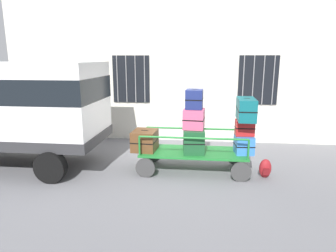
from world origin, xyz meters
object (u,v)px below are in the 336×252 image
(suitcase_midleft_top, at_px, (194,99))
(backpack, at_px, (265,169))
(suitcase_midleft_middle, at_px, (194,119))
(suitcase_center_top, at_px, (246,109))
(suitcase_left_bottom, at_px, (145,140))
(van, at_px, (12,103))
(luggage_cart, at_px, (193,155))
(suitcase_center_middle, at_px, (245,128))
(suitcase_midleft_bottom, at_px, (194,140))
(suitcase_center_bottom, at_px, (244,145))

(suitcase_midleft_top, relative_size, backpack, 1.09)
(suitcase_midleft_middle, relative_size, suitcase_center_top, 0.60)
(suitcase_left_bottom, height_order, backpack, suitcase_left_bottom)
(backpack, bearing_deg, suitcase_midleft_top, 171.45)
(suitcase_midleft_middle, bearing_deg, van, -179.35)
(luggage_cart, bearing_deg, suitcase_center_middle, 0.52)
(suitcase_center_top, bearing_deg, suitcase_center_middle, 90.00)
(suitcase_midleft_bottom, bearing_deg, suitcase_center_top, -0.25)
(van, xyz_separation_m, suitcase_midleft_bottom, (4.45, 0.04, -0.82))
(suitcase_center_top, bearing_deg, van, -179.68)
(luggage_cart, relative_size, suitcase_midleft_middle, 4.95)
(luggage_cart, relative_size, suitcase_center_top, 2.97)
(luggage_cart, xyz_separation_m, suitcase_midleft_top, (0.00, 0.02, 1.34))
(suitcase_midleft_middle, height_order, suitcase_midleft_top, suitcase_midleft_top)
(suitcase_center_top, distance_m, backpack, 1.42)
(suitcase_center_bottom, xyz_separation_m, suitcase_center_middle, (0.00, 0.03, 0.40))
(suitcase_midleft_top, distance_m, backpack, 2.26)
(suitcase_left_bottom, xyz_separation_m, suitcase_midleft_top, (1.17, 0.04, 1.01))
(suitcase_left_bottom, relative_size, suitcase_center_middle, 1.55)
(suitcase_center_middle, bearing_deg, backpack, -26.64)
(luggage_cart, height_order, suitcase_center_bottom, suitcase_center_bottom)
(van, xyz_separation_m, suitcase_midleft_middle, (4.45, 0.05, -0.31))
(van, bearing_deg, suitcase_midleft_middle, 0.65)
(suitcase_midleft_middle, relative_size, suitcase_center_middle, 1.17)
(suitcase_midleft_top, bearing_deg, suitcase_left_bottom, -177.92)
(van, height_order, suitcase_midleft_middle, van)
(suitcase_center_middle, bearing_deg, suitcase_midleft_bottom, -178.14)
(suitcase_midleft_top, distance_m, suitcase_center_bottom, 1.57)
(suitcase_left_bottom, bearing_deg, suitcase_midleft_middle, 0.46)
(backpack, bearing_deg, suitcase_center_middle, 153.36)
(suitcase_left_bottom, relative_size, suitcase_center_top, 0.79)
(suitcase_midleft_top, height_order, suitcase_center_top, suitcase_midleft_top)
(suitcase_midleft_bottom, distance_m, suitcase_center_top, 1.40)
(suitcase_left_bottom, distance_m, suitcase_midleft_top, 1.54)
(van, relative_size, suitcase_midleft_middle, 8.41)
(suitcase_left_bottom, height_order, suitcase_midleft_bottom, suitcase_midleft_bottom)
(suitcase_center_top, bearing_deg, suitcase_midleft_top, 177.45)
(luggage_cart, bearing_deg, suitcase_midleft_middle, -90.00)
(suitcase_center_middle, xyz_separation_m, backpack, (0.47, -0.24, -0.89))
(suitcase_midleft_middle, distance_m, suitcase_center_top, 1.19)
(luggage_cart, xyz_separation_m, suitcase_center_middle, (1.17, 0.01, 0.70))
(suitcase_midleft_bottom, bearing_deg, suitcase_midleft_top, 90.00)
(suitcase_midleft_middle, relative_size, backpack, 1.19)
(suitcase_left_bottom, relative_size, suitcase_midleft_bottom, 0.93)
(suitcase_left_bottom, height_order, suitcase_midleft_middle, suitcase_midleft_middle)
(suitcase_midleft_middle, xyz_separation_m, suitcase_center_top, (1.17, -0.02, 0.25))
(suitcase_center_bottom, bearing_deg, suitcase_left_bottom, 180.00)
(suitcase_midleft_bottom, xyz_separation_m, suitcase_center_middle, (1.17, 0.04, 0.33))
(suitcase_midleft_bottom, bearing_deg, backpack, -6.95)
(van, height_order, suitcase_center_bottom, van)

